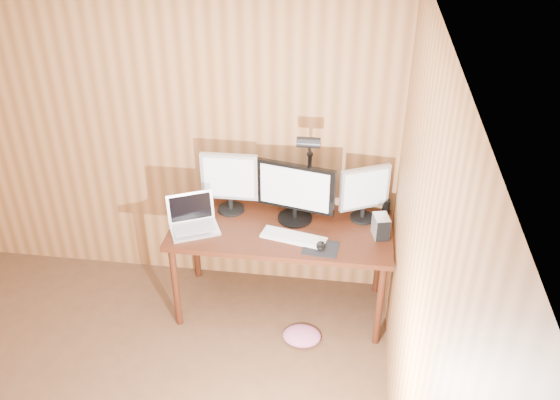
% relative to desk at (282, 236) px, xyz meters
% --- Properties ---
extents(room_shell, '(4.00, 4.00, 4.00)m').
position_rel_desk_xyz_m(room_shell, '(-0.93, -1.70, 0.62)').
color(room_shell, '#53341F').
rests_on(room_shell, ground).
extents(desk, '(1.60, 0.70, 0.75)m').
position_rel_desk_xyz_m(desk, '(0.00, 0.00, 0.00)').
color(desk, '#3A180C').
rests_on(desk, floor).
extents(monitor_center, '(0.58, 0.26, 0.46)m').
position_rel_desk_xyz_m(monitor_center, '(0.09, 0.06, 0.36)').
color(monitor_center, black).
rests_on(monitor_center, desk).
extents(monitor_left, '(0.42, 0.20, 0.48)m').
position_rel_desk_xyz_m(monitor_left, '(-0.41, 0.11, 0.38)').
color(monitor_left, black).
rests_on(monitor_left, desk).
extents(monitor_right, '(0.36, 0.20, 0.43)m').
position_rel_desk_xyz_m(monitor_right, '(0.58, 0.13, 0.35)').
color(monitor_right, black).
rests_on(monitor_right, desk).
extents(laptop, '(0.42, 0.38, 0.24)m').
position_rel_desk_xyz_m(laptop, '(-0.63, -0.14, 0.18)').
color(laptop, silver).
rests_on(laptop, desk).
extents(keyboard, '(0.48, 0.24, 0.02)m').
position_rel_desk_xyz_m(keyboard, '(0.11, -0.19, 0.13)').
color(keyboard, silver).
rests_on(keyboard, desk).
extents(mousepad, '(0.26, 0.22, 0.00)m').
position_rel_desk_xyz_m(mousepad, '(0.30, -0.28, 0.12)').
color(mousepad, black).
rests_on(mousepad, desk).
extents(mouse, '(0.08, 0.11, 0.04)m').
position_rel_desk_xyz_m(mouse, '(0.30, -0.28, 0.14)').
color(mouse, black).
rests_on(mouse, mousepad).
extents(hard_drive, '(0.13, 0.17, 0.16)m').
position_rel_desk_xyz_m(hard_drive, '(0.71, -0.07, 0.20)').
color(hard_drive, silver).
rests_on(hard_drive, desk).
extents(phone, '(0.07, 0.12, 0.02)m').
position_rel_desk_xyz_m(phone, '(0.15, -0.19, 0.13)').
color(phone, silver).
rests_on(phone, desk).
extents(speaker, '(0.06, 0.06, 0.13)m').
position_rel_desk_xyz_m(speaker, '(0.75, 0.20, 0.19)').
color(speaker, black).
rests_on(speaker, desk).
extents(desk_lamp, '(0.16, 0.23, 0.71)m').
position_rel_desk_xyz_m(desk_lamp, '(0.17, 0.15, 0.56)').
color(desk_lamp, black).
rests_on(desk_lamp, desk).
extents(fabric_pile, '(0.34, 0.31, 0.09)m').
position_rel_desk_xyz_m(fabric_pile, '(0.20, -0.42, -0.58)').
color(fabric_pile, '#BD5B81').
rests_on(fabric_pile, floor).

